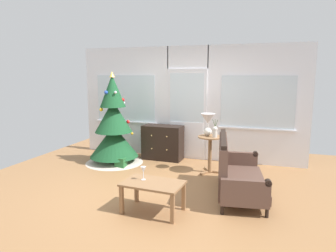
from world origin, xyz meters
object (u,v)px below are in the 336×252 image
table_lamp (208,121)px  wine_glass (143,170)px  christmas_tree (114,130)px  side_table (210,147)px  flower_vase (215,131)px  dresser_cabinet (163,142)px  settee_sofa (234,172)px  coffee_table (153,187)px  gift_box (121,162)px

table_lamp → wine_glass: size_ratio=2.26×
christmas_tree → side_table: 2.14m
flower_vase → christmas_tree: bearing=177.8°
christmas_tree → table_lamp: size_ratio=4.51×
dresser_cabinet → flower_vase: (1.31, -0.68, 0.46)m
table_lamp → dresser_cabinet: bearing=153.1°
settee_sofa → flower_vase: size_ratio=4.80×
table_lamp → coffee_table: (-0.36, -2.03, -0.65)m
side_table → wine_glass: (-0.59, -1.93, 0.06)m
coffee_table → wine_glass: size_ratio=4.47×
coffee_table → settee_sofa: bearing=44.4°
table_lamp → wine_glass: (-0.53, -1.97, -0.44)m
flower_vase → coffee_table: 2.06m
dresser_cabinet → flower_vase: bearing=-27.5°
side_table → flower_vase: bearing=-31.0°
wine_glass → flower_vase: bearing=69.6°
christmas_tree → settee_sofa: size_ratio=1.18×
table_lamp → wine_glass: table_lamp is taller
flower_vase → settee_sofa: bearing=-62.5°
side_table → flower_vase: size_ratio=2.09×
dresser_cabinet → coffee_table: bearing=-73.3°
flower_vase → gift_box: size_ratio=1.66×
settee_sofa → table_lamp: size_ratio=3.82×
christmas_tree → flower_vase: christmas_tree is taller
dresser_cabinet → side_table: size_ratio=1.24×
christmas_tree → gift_box: christmas_tree is taller
side_table → wine_glass: size_ratio=3.75×
dresser_cabinet → settee_sofa: 2.42m
christmas_tree → table_lamp: 2.09m
side_table → gift_box: bearing=-171.7°
table_lamp → settee_sofa: bearing=-58.0°
flower_vase → gift_box: flower_vase is taller
table_lamp → flower_vase: 0.25m
christmas_tree → flower_vase: (2.23, -0.08, 0.11)m
coffee_table → dresser_cabinet: bearing=106.7°
flower_vase → side_table: bearing=149.0°
dresser_cabinet → settee_sofa: settee_sofa is taller
settee_sofa → christmas_tree: bearing=159.4°
coffee_table → wine_glass: bearing=160.3°
dresser_cabinet → table_lamp: table_lamp is taller
christmas_tree → settee_sofa: bearing=-20.6°
gift_box → settee_sofa: bearing=-16.9°
dresser_cabinet → flower_vase: 1.54m
coffee_table → gift_box: bearing=129.0°
table_lamp → side_table: bearing=-33.7°
side_table → wine_glass: 2.02m
christmas_tree → dresser_cabinet: 1.15m
settee_sofa → gift_box: 2.53m
settee_sofa → dresser_cabinet: bearing=138.0°
settee_sofa → gift_box: size_ratio=7.98×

